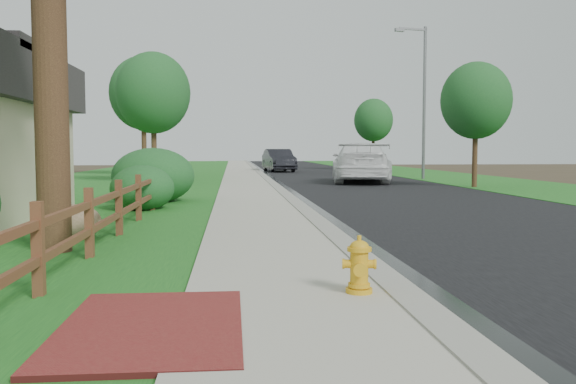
{
  "coord_description": "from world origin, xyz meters",
  "views": [
    {
      "loc": [
        -1.47,
        -6.43,
        1.66
      ],
      "look_at": [
        -0.59,
        3.21,
        0.99
      ],
      "focal_mm": 38.0,
      "sensor_mm": 36.0,
      "label": 1
    }
  ],
  "objects": [
    {
      "name": "ground",
      "position": [
        0.0,
        0.0,
        0.0
      ],
      "size": [
        120.0,
        120.0,
        0.0
      ],
      "primitive_type": "plane",
      "color": "#39301F"
    },
    {
      "name": "road",
      "position": [
        4.6,
        35.0,
        0.01
      ],
      "size": [
        8.0,
        90.0,
        0.02
      ],
      "primitive_type": "cube",
      "color": "black",
      "rests_on": "ground"
    },
    {
      "name": "curb",
      "position": [
        0.4,
        35.0,
        0.06
      ],
      "size": [
        0.4,
        90.0,
        0.12
      ],
      "primitive_type": "cube",
      "color": "gray",
      "rests_on": "ground"
    },
    {
      "name": "wet_gutter",
      "position": [
        0.75,
        35.0,
        0.02
      ],
      "size": [
        0.5,
        90.0,
        0.0
      ],
      "primitive_type": "cube",
      "color": "black",
      "rests_on": "road"
    },
    {
      "name": "sidewalk",
      "position": [
        -0.9,
        35.0,
        0.05
      ],
      "size": [
        2.2,
        90.0,
        0.1
      ],
      "primitive_type": "cube",
      "color": "#AAA594",
      "rests_on": "ground"
    },
    {
      "name": "grass_strip",
      "position": [
        -2.8,
        35.0,
        0.03
      ],
      "size": [
        1.6,
        90.0,
        0.06
      ],
      "primitive_type": "cube",
      "color": "#164F1A",
      "rests_on": "ground"
    },
    {
      "name": "lawn_near",
      "position": [
        -8.0,
        35.0,
        0.02
      ],
      "size": [
        9.0,
        90.0,
        0.04
      ],
      "primitive_type": "cube",
      "color": "#164F1A",
      "rests_on": "ground"
    },
    {
      "name": "verge_far",
      "position": [
        11.5,
        35.0,
        0.02
      ],
      "size": [
        6.0,
        90.0,
        0.04
      ],
      "primitive_type": "cube",
      "color": "#164F1A",
      "rests_on": "ground"
    },
    {
      "name": "brick_patch",
      "position": [
        -2.2,
        -1.0,
        0.06
      ],
      "size": [
        1.6,
        2.4,
        0.11
      ],
      "primitive_type": "cube",
      "color": "maroon",
      "rests_on": "ground"
    },
    {
      "name": "ranch_fence",
      "position": [
        -3.6,
        6.4,
        0.62
      ],
      "size": [
        0.12,
        16.92,
        1.1
      ],
      "color": "#532A1B",
      "rests_on": "ground"
    },
    {
      "name": "fire_hydrant",
      "position": [
        -0.1,
        0.03,
        0.39
      ],
      "size": [
        0.41,
        0.33,
        0.63
      ],
      "color": "yellow",
      "rests_on": "sidewalk"
    },
    {
      "name": "white_suv",
      "position": [
        4.94,
        23.8,
        1.0
      ],
      "size": [
        3.78,
        7.11,
        1.96
      ],
      "primitive_type": "imported",
      "rotation": [
        0.0,
        0.0,
        2.98
      ],
      "color": "white",
      "rests_on": "road"
    },
    {
      "name": "dark_car_mid",
      "position": [
        7.2,
        34.86,
        0.8
      ],
      "size": [
        2.73,
        4.86,
        1.56
      ],
      "primitive_type": "imported",
      "rotation": [
        0.0,
        0.0,
        2.94
      ],
      "color": "black",
      "rests_on": "road"
    },
    {
      "name": "dark_car_far",
      "position": [
        2.0,
        39.05,
        0.86
      ],
      "size": [
        2.34,
        5.28,
        1.68
      ],
      "primitive_type": "imported",
      "rotation": [
        0.0,
        0.0,
        0.11
      ],
      "color": "black",
      "rests_on": "road"
    },
    {
      "name": "streetlight",
      "position": [
        8.91,
        26.43,
        4.73
      ],
      "size": [
        1.91,
        0.59,
        8.36
      ],
      "color": "slate",
      "rests_on": "ground"
    },
    {
      "name": "boulder",
      "position": [
        -4.37,
        4.98,
        0.33
      ],
      "size": [
        1.08,
        0.86,
        0.66
      ],
      "primitive_type": "ellipsoid",
      "rotation": [
        0.0,
        0.0,
        0.12
      ],
      "color": "brown",
      "rests_on": "ground"
    },
    {
      "name": "shrub_c",
      "position": [
        -3.9,
        10.26,
        0.62
      ],
      "size": [
        2.08,
        2.08,
        1.24
      ],
      "primitive_type": "ellipsoid",
      "rotation": [
        0.0,
        0.0,
        0.24
      ],
      "color": "#194821",
      "rests_on": "ground"
    },
    {
      "name": "shrub_d",
      "position": [
        -3.9,
        12.59,
        0.86
      ],
      "size": [
        2.97,
        2.97,
        1.72
      ],
      "primitive_type": "ellipsoid",
      "rotation": [
        0.0,
        0.0,
        -0.2
      ],
      "color": "#194821",
      "rests_on": "ground"
    },
    {
      "name": "tree_near_left",
      "position": [
        -5.32,
        24.19,
        4.43
      ],
      "size": [
        3.63,
        3.63,
        6.44
      ],
      "color": "#362016",
      "rests_on": "ground"
    },
    {
      "name": "tree_near_right",
      "position": [
        9.0,
        19.13,
        3.76
      ],
      "size": [
        3.02,
        3.02,
        5.43
      ],
      "color": "#362016",
      "rests_on": "ground"
    },
    {
      "name": "tree_mid_left",
      "position": [
        -7.0,
        32.65,
        5.17
      ],
      "size": [
        4.19,
        4.19,
        7.49
      ],
      "color": "#362016",
      "rests_on": "ground"
    },
    {
      "name": "tree_far_right",
      "position": [
        9.79,
        41.66,
        4.0
      ],
      "size": [
        3.1,
        3.1,
        5.72
      ],
      "color": "#362016",
      "rests_on": "ground"
    }
  ]
}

